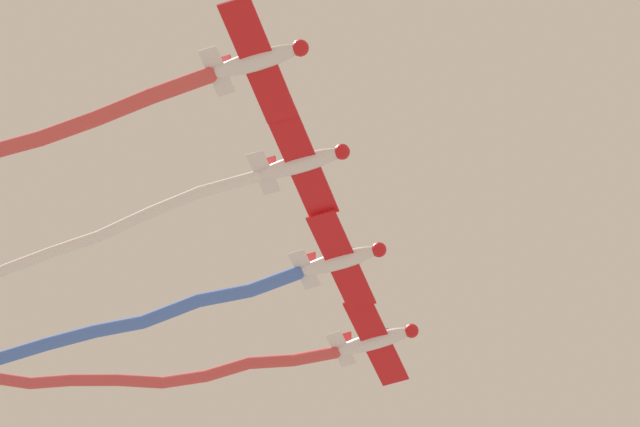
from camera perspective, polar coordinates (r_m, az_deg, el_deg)
name	(u,v)px	position (r m, az deg, el deg)	size (l,w,h in m)	color
airplane_lead	(258,60)	(62.18, -2.83, 6.96)	(5.56, 7.27, 1.79)	white
airplane_left_wing	(302,163)	(65.87, -0.82, 2.31)	(5.55, 7.27, 1.79)	white
smoke_trail_left_wing	(80,242)	(70.85, -10.82, -1.28)	(22.50, 3.41, 1.47)	white
airplane_right_wing	(341,260)	(69.55, 0.96, -2.13)	(5.55, 7.28, 1.79)	white
smoke_trail_right_wing	(68,340)	(74.17, -11.37, -5.67)	(28.06, 8.07, 1.82)	#4C75DB
airplane_slot	(376,340)	(74.11, 2.55, -5.77)	(5.54, 7.28, 1.79)	white
smoke_trail_slot	(162,374)	(77.30, -7.20, -7.22)	(19.91, 10.29, 1.71)	#DB4C4C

